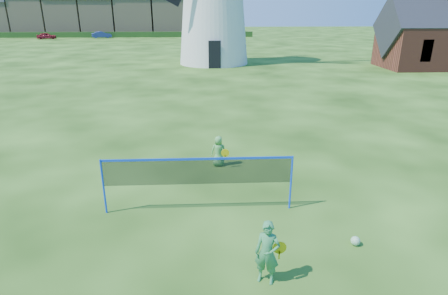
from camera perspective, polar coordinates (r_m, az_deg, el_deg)
ground at (r=10.69m, az=-0.95°, el=-8.52°), size 220.00×220.00×0.00m
chapel at (r=40.75m, az=30.93°, el=14.31°), size 11.55×5.60×9.77m
badminton_net at (r=9.84m, az=-4.01°, el=-3.81°), size 5.05×0.05×1.55m
player_girl at (r=7.65m, az=6.66°, el=-15.73°), size 0.71×0.48×1.36m
player_boy at (r=12.92m, az=-0.83°, el=-0.56°), size 0.63×0.41×1.08m
play_ball at (r=9.44m, az=19.49°, el=-13.34°), size 0.22×0.22×0.22m
terraced_houses at (r=85.63m, az=-22.21°, el=18.30°), size 49.61×8.40×8.31m
hedge at (r=78.55m, az=-19.67°, el=15.97°), size 62.00×0.80×1.00m
car_left at (r=77.08m, az=-25.56°, el=15.18°), size 3.55×2.32×1.12m
car_right at (r=76.21m, az=-18.23°, el=16.09°), size 3.78×2.23×1.18m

